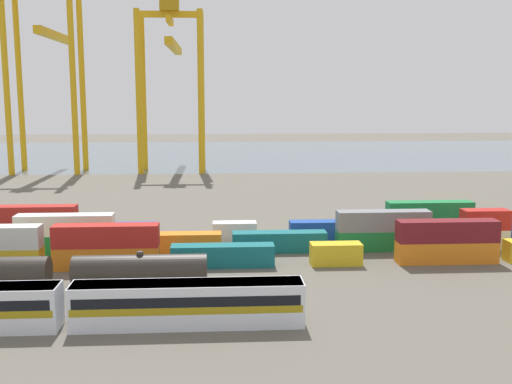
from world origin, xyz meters
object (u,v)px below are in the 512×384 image
(gantry_crane_west, at_px, (47,54))
(passenger_train, at_px, (65,304))
(gantry_crane_central, at_px, (172,66))
(shipping_container_6, at_px, (336,254))
(shipping_container_15, at_px, (279,242))
(shipping_container_26, at_px, (333,230))
(shipping_container_7, at_px, (446,252))
(shipping_container_24, at_px, (135,233))

(gantry_crane_west, bearing_deg, passenger_train, -74.71)
(gantry_crane_central, bearing_deg, shipping_container_6, -74.81)
(gantry_crane_central, bearing_deg, gantry_crane_west, -178.05)
(shipping_container_6, bearing_deg, shipping_container_15, 133.29)
(shipping_container_6, distance_m, shipping_container_26, 13.13)
(shipping_container_7, height_order, shipping_container_24, same)
(shipping_container_6, bearing_deg, gantry_crane_west, 121.51)
(shipping_container_7, bearing_deg, gantry_crane_west, 127.05)
(shipping_container_15, bearing_deg, shipping_container_26, 38.48)
(shipping_container_6, height_order, shipping_container_7, same)
(gantry_crane_west, xyz_separation_m, gantry_crane_central, (32.11, 1.09, -2.97))
(shipping_container_15, height_order, gantry_crane_central, gantry_crane_central)
(shipping_container_7, distance_m, shipping_container_26, 17.27)
(shipping_container_6, xyz_separation_m, shipping_container_26, (2.05, 12.97, 0.00))
(shipping_container_6, height_order, gantry_crane_central, gantry_crane_central)
(passenger_train, bearing_deg, shipping_container_24, 86.98)
(shipping_container_26, bearing_deg, passenger_train, -132.79)
(shipping_container_7, bearing_deg, passenger_train, -155.42)
(shipping_container_26, bearing_deg, shipping_container_15, -141.52)
(shipping_container_24, bearing_deg, gantry_crane_central, 90.39)
(gantry_crane_west, bearing_deg, shipping_container_26, -53.67)
(shipping_container_24, xyz_separation_m, gantry_crane_central, (-0.56, 82.96, 26.29))
(passenger_train, height_order, gantry_crane_central, gantry_crane_central)
(shipping_container_7, distance_m, shipping_container_24, 41.04)
(shipping_container_15, relative_size, shipping_container_24, 2.00)
(shipping_container_6, distance_m, gantry_crane_central, 102.82)
(gantry_crane_central, bearing_deg, shipping_container_7, -67.62)
(passenger_train, height_order, shipping_container_7, passenger_train)
(passenger_train, distance_m, shipping_container_24, 31.60)
(passenger_train, bearing_deg, shipping_container_7, 24.58)
(shipping_container_24, height_order, gantry_crane_west, gantry_crane_west)
(shipping_container_7, relative_size, shipping_container_26, 1.00)
(shipping_container_6, distance_m, shipping_container_15, 8.91)
(shipping_container_6, xyz_separation_m, gantry_crane_west, (-58.15, 94.84, 29.27))
(shipping_container_6, relative_size, shipping_container_15, 0.50)
(shipping_container_26, height_order, gantry_crane_central, gantry_crane_central)
(passenger_train, bearing_deg, shipping_container_15, 49.99)
(shipping_container_6, xyz_separation_m, shipping_container_7, (13.45, 0.00, 0.00))
(passenger_train, distance_m, shipping_container_6, 32.90)
(gantry_crane_west, bearing_deg, gantry_crane_central, 1.95)
(shipping_container_24, distance_m, gantry_crane_central, 87.03)
(shipping_container_15, bearing_deg, gantry_crane_central, 102.56)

